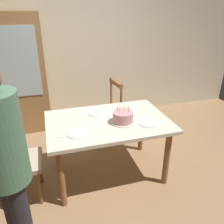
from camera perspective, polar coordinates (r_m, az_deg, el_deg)
ground at (r=3.06m, az=-0.93°, el=-14.78°), size 6.40×6.40×0.00m
back_wall at (r=4.22m, az=-8.12°, el=15.68°), size 6.40×0.10×2.60m
dining_table at (r=2.69m, az=-1.02°, el=-3.97°), size 1.40×0.95×0.75m
birthday_cake at (r=2.57m, az=2.76°, el=-1.35°), size 0.28×0.28×0.20m
plate_near_celebrant at (r=2.39m, az=-8.62°, el=-5.34°), size 0.22×0.22×0.01m
plate_far_side at (r=2.81m, az=-3.58°, el=-0.29°), size 0.22×0.22×0.01m
plate_near_guest at (r=2.60m, az=9.22°, el=-2.79°), size 0.22×0.22×0.01m
fork_near_celebrant at (r=2.37m, az=-12.39°, el=-6.11°), size 0.18×0.04×0.01m
fork_far_side at (r=2.80m, az=-6.85°, el=-0.60°), size 0.18×0.02×0.01m
chair_spindle_back at (r=3.51m, az=-1.54°, el=-0.35°), size 0.49×0.49×0.95m
chair_upholstered at (r=2.63m, az=-24.26°, el=-10.29°), size 0.46×0.45×0.95m
person_celebrant at (r=1.79m, az=-25.04°, el=-11.73°), size 0.32×0.32×1.66m
china_cabinet at (r=4.00m, az=-24.11°, el=8.19°), size 1.10×0.45×1.90m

